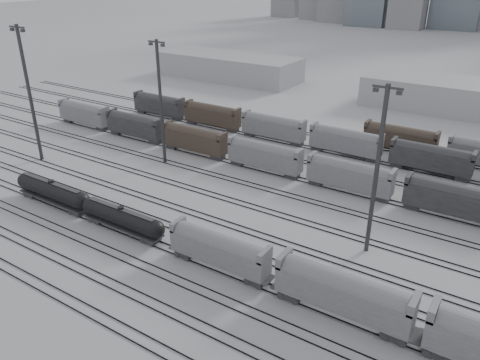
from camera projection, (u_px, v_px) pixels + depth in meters
The scene contains 13 objects.
ground at pixel (202, 267), 61.70m from camera, with size 900.00×900.00×0.00m, color silver.
tracks at pixel (268, 213), 75.01m from camera, with size 220.00×71.50×0.16m.
tank_car_a at pixel (53, 191), 76.85m from camera, with size 16.89×2.82×4.17m.
tank_car_b at pixel (122, 218), 69.08m from camera, with size 15.96×2.66×3.94m.
hopper_car_a at pixel (219, 248), 60.08m from camera, with size 14.17×2.82×5.07m.
hopper_car_b at pixel (343, 291), 51.70m from camera, with size 15.64×3.11×5.59m.
light_mast_a at pixel (29, 92), 89.89m from camera, with size 4.24×0.68×26.47m.
light_mast_b at pixel (161, 100), 89.22m from camera, with size 3.84×0.61×24.01m.
light_mast_c at pixel (377, 169), 60.09m from camera, with size 3.76×0.60×23.48m.
bg_string_near at pixel (350, 177), 80.99m from camera, with size 151.00×3.00×5.60m.
bg_string_mid at pixel (431, 159), 88.27m from camera, with size 151.00×3.00×5.60m.
warehouse_left at pixel (228, 66), 161.94m from camera, with size 50.00×18.00×8.00m, color #A6A6A9.
warehouse_mid at pixel (441, 94), 127.54m from camera, with size 40.00×18.00×8.00m, color #A6A6A9.
Camera 1 is at (31.94, -40.24, 36.41)m, focal length 35.00 mm.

